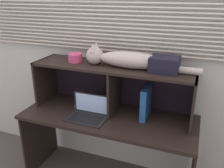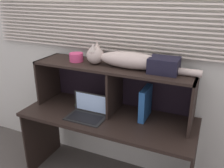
{
  "view_description": "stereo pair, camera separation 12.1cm",
  "coord_description": "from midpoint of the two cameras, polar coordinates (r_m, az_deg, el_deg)",
  "views": [
    {
      "loc": [
        0.72,
        -1.58,
        1.79
      ],
      "look_at": [
        0.0,
        0.31,
        1.0
      ],
      "focal_mm": 38.72,
      "sensor_mm": 36.0,
      "label": 1
    },
    {
      "loc": [
        0.83,
        -1.53,
        1.79
      ],
      "look_at": [
        0.0,
        0.31,
        1.0
      ],
      "focal_mm": 38.72,
      "sensor_mm": 36.0,
      "label": 2
    }
  ],
  "objects": [
    {
      "name": "binder_upright",
      "position": [
        2.13,
        6.41,
        -4.32
      ],
      "size": [
        0.05,
        0.24,
        0.29
      ],
      "primitive_type": "cube",
      "color": "#214E8A",
      "rests_on": "desk"
    },
    {
      "name": "book_stack",
      "position": [
        2.36,
        -6.95,
        -4.7
      ],
      "size": [
        0.21,
        0.21,
        0.06
      ],
      "color": "tan",
      "rests_on": "desk"
    },
    {
      "name": "hutch_shelf_unit",
      "position": [
        2.19,
        -1.18,
        1.32
      ],
      "size": [
        1.45,
        0.37,
        0.44
      ],
      "color": "black",
      "rests_on": "desk"
    },
    {
      "name": "small_basket",
      "position": [
        2.26,
        -10.23,
        6.1
      ],
      "size": [
        0.13,
        0.13,
        0.08
      ],
      "primitive_type": "cylinder",
      "color": "#CF4071",
      "rests_on": "hutch_shelf_unit"
    },
    {
      "name": "laptop",
      "position": [
        2.17,
        -7.24,
        -6.83
      ],
      "size": [
        0.34,
        0.22,
        0.2
      ],
      "color": "black",
      "rests_on": "desk"
    },
    {
      "name": "storage_box",
      "position": [
        1.98,
        10.61,
        4.56
      ],
      "size": [
        0.24,
        0.19,
        0.12
      ],
      "primitive_type": "cube",
      "color": "black",
      "rests_on": "hutch_shelf_unit"
    },
    {
      "name": "cat",
      "position": [
        2.06,
        1.33,
        5.86
      ],
      "size": [
        0.99,
        0.16,
        0.19
      ],
      "color": "#B8A59B",
      "rests_on": "hutch_shelf_unit"
    },
    {
      "name": "desk",
      "position": [
        2.26,
        -2.53,
        -10.54
      ],
      "size": [
        1.57,
        0.6,
        0.73
      ],
      "color": "black",
      "rests_on": "ground"
    },
    {
      "name": "back_panel_with_blinds",
      "position": [
        2.3,
        0.56,
        7.89
      ],
      "size": [
        4.4,
        0.08,
        2.5
      ],
      "color": "beige",
      "rests_on": "ground"
    }
  ]
}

